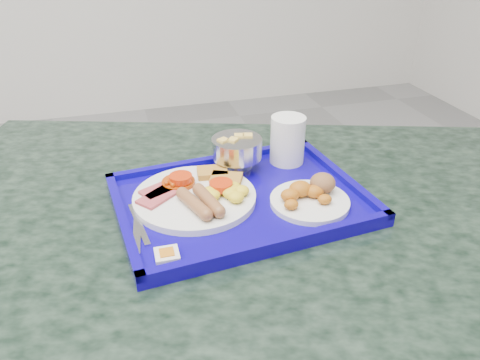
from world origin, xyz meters
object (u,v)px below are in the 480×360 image
object	(u,v)px
tray	(240,200)
juice_cup	(288,138)
bread_plate	(310,195)
table	(232,291)
main_plate	(199,194)
fruit_bowl	(237,149)

from	to	relation	value
tray	juice_cup	world-z (taller)	juice_cup
bread_plate	juice_cup	bearing A→B (deg)	83.97
table	tray	xyz separation A→B (m)	(0.02, 0.01, 0.22)
tray	juice_cup	bearing A→B (deg)	40.19
main_plate	bread_plate	size ratio (longest dim) A/B	1.56
tray	main_plate	world-z (taller)	main_plate
table	fruit_bowl	bearing A→B (deg)	69.71
main_plate	table	bearing A→B (deg)	-27.30
bread_plate	fruit_bowl	xyz separation A→B (m)	(-0.10, 0.17, 0.03)
tray	bread_plate	bearing A→B (deg)	-22.93
bread_plate	fruit_bowl	bearing A→B (deg)	119.81
table	main_plate	world-z (taller)	main_plate
tray	juice_cup	xyz separation A→B (m)	(0.14, 0.12, 0.06)
main_plate	bread_plate	xyz separation A→B (m)	(0.20, -0.07, 0.00)
bread_plate	main_plate	bearing A→B (deg)	161.54
bread_plate	juice_cup	distance (m)	0.18
bread_plate	juice_cup	world-z (taller)	juice_cup
tray	main_plate	size ratio (longest dim) A/B	2.11
table	main_plate	size ratio (longest dim) A/B	6.32
fruit_bowl	juice_cup	bearing A→B (deg)	1.45
bread_plate	juice_cup	size ratio (longest dim) A/B	1.44
tray	main_plate	bearing A→B (deg)	169.21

